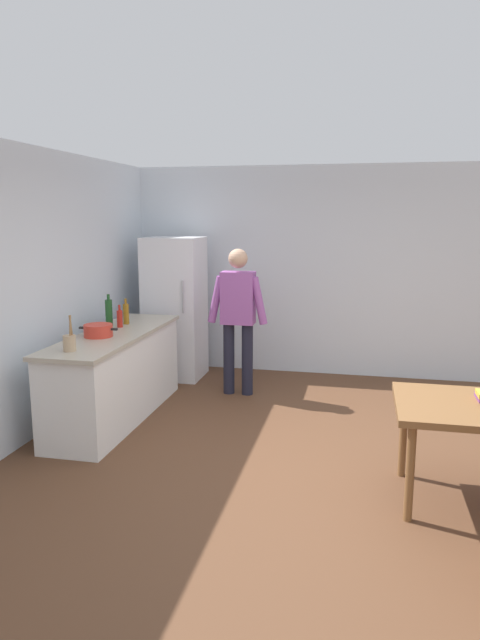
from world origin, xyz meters
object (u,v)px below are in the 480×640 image
(cooking_pot, at_px, (98,331))
(person, at_px, (238,312))
(bottle_oil_amber, at_px, (126,314))
(utensil_jar, at_px, (70,342))
(bottle_wine_green, at_px, (109,312))
(bottle_sauce_red, at_px, (120,318))
(refrigerator, at_px, (175,308))

(cooking_pot, bearing_deg, person, 48.03)
(person, xyz_separation_m, bottle_oil_amber, (-1.12, -0.58, 0.04))
(utensil_jar, height_order, bottle_wine_green, bottle_wine_green)
(utensil_jar, relative_size, bottle_sauce_red, 1.33)
(bottle_sauce_red, bearing_deg, utensil_jar, -89.04)
(refrigerator, relative_size, bottle_oil_amber, 6.43)
(cooking_pot, height_order, utensil_jar, utensil_jar)
(refrigerator, bearing_deg, bottle_oil_amber, -98.60)
(person, bearing_deg, bottle_sauce_red, -145.35)
(cooking_pot, height_order, bottle_sauce_red, bottle_sauce_red)
(refrigerator, bearing_deg, bottle_wine_green, -104.10)
(refrigerator, height_order, utensil_jar, refrigerator)
(cooking_pot, distance_m, bottle_sauce_red, 0.48)
(bottle_wine_green, bearing_deg, cooking_pot, -75.51)
(person, bearing_deg, refrigerator, 149.77)
(refrigerator, height_order, bottle_oil_amber, refrigerator)
(utensil_jar, distance_m, bottle_oil_amber, 1.28)
(utensil_jar, bearing_deg, person, 59.50)
(person, relative_size, bottle_oil_amber, 6.07)
(refrigerator, height_order, cooking_pot, refrigerator)
(utensil_jar, distance_m, bottle_wine_green, 1.17)
(refrigerator, height_order, bottle_sauce_red, refrigerator)
(refrigerator, bearing_deg, person, -30.23)
(bottle_sauce_red, relative_size, bottle_wine_green, 0.71)
(utensil_jar, xyz_separation_m, bottle_oil_amber, (-0.03, 1.27, 0.04))
(bottle_oil_amber, relative_size, bottle_wine_green, 0.82)
(person, height_order, bottle_sauce_red, person)
(bottle_sauce_red, distance_m, bottle_oil_amber, 0.19)
(refrigerator, bearing_deg, utensil_jar, -93.43)
(person, height_order, bottle_wine_green, person)
(person, distance_m, utensil_jar, 2.16)
(bottle_sauce_red, distance_m, bottle_wine_green, 0.17)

